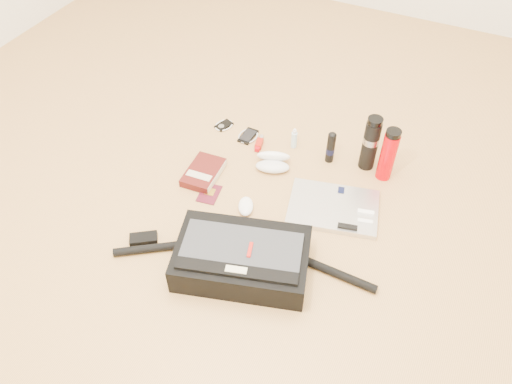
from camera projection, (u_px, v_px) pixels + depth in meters
ground at (259, 216)px, 2.11m from camera, size 4.00×4.00×0.00m
messenger_bag at (241, 258)px, 1.89m from camera, size 1.00×0.43×0.14m
laptop at (334, 208)px, 2.13m from camera, size 0.43×0.34×0.04m
book at (204, 173)px, 2.27m from camera, size 0.15×0.22×0.04m
passport at (209, 194)px, 2.20m from camera, size 0.10×0.13×0.01m
mouse at (246, 206)px, 2.13m from camera, size 0.10×0.13×0.04m
sunglasses_case at (273, 162)px, 2.30m from camera, size 0.19×0.18×0.09m
ipod at (224, 125)px, 2.52m from camera, size 0.10×0.10×0.01m
phone at (248, 136)px, 2.46m from camera, size 0.10×0.12×0.01m
inhaler at (259, 143)px, 2.41m from camera, size 0.04×0.11×0.03m
spray_bottle at (294, 139)px, 2.38m from camera, size 0.04×0.04×0.11m
aerosol_can at (331, 147)px, 2.29m from camera, size 0.05×0.05×0.17m
thermos_black at (370, 143)px, 2.22m from camera, size 0.08×0.08×0.28m
thermos_red at (388, 155)px, 2.18m from camera, size 0.08×0.08×0.27m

